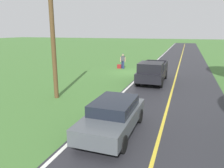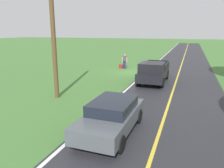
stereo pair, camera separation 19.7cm
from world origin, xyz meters
The scene contains 9 objects.
ground_plane centered at (0.00, 0.00, 0.00)m, with size 200.00×200.00×0.00m, color #427033.
road_surface centered at (-4.60, 0.00, 0.00)m, with size 6.92×120.00×0.00m, color #28282D.
lane_edge_line centered at (-1.32, 0.00, 0.01)m, with size 0.16×117.60×0.00m, color silver.
lane_centre_line centered at (-4.60, 0.00, 0.01)m, with size 0.14×117.60×0.00m, color gold.
hitchhiker_walking centered at (1.48, -2.07, 0.98)m, with size 0.62×0.51×1.75m.
suitcase_carried centered at (1.90, -1.98, 0.24)m, with size 0.20×0.46×0.47m, color maroon.
pickup_truck_passing centered at (-2.80, 3.87, 0.97)m, with size 2.10×5.40×1.82m.
sedan_ahead_same_lane centered at (-2.64, 13.66, 0.75)m, with size 1.95×4.41×1.41m.
utility_pole_roadside centered at (2.46, 10.16, 3.83)m, with size 0.28×0.28×7.65m, color brown.
Camera 2 is at (-5.60, 21.81, 4.28)m, focal length 34.80 mm.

